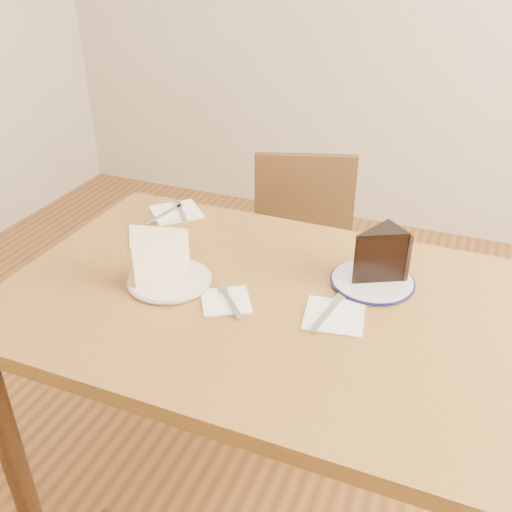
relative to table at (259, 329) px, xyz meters
The scene contains 14 objects.
ground 0.65m from the table, ahead, with size 4.00×4.00×0.00m, color #543116.
table is the anchor object (origin of this frame).
chair_far 0.64m from the table, 97.90° to the left, with size 0.52×0.52×0.83m.
plate_cream 0.25m from the table, behind, with size 0.19×0.19×0.01m, color silver.
plate_navy 0.30m from the table, 32.88° to the left, with size 0.19×0.19×0.01m, color silver.
carrot_cake 0.30m from the table, behind, with size 0.10×0.14×0.11m, color white, non-canonical shape.
chocolate_cake 0.33m from the table, 33.80° to the left, with size 0.09×0.12×0.12m, color black, non-canonical shape.
napkin_cream 0.13m from the table, 139.49° to the right, with size 0.11×0.11×0.00m, color white.
napkin_navy 0.21m from the table, ahead, with size 0.13×0.13×0.00m, color white.
napkin_spare 0.52m from the table, 141.55° to the left, with size 0.14×0.14×0.00m, color white.
fork_cream 0.13m from the table, 129.70° to the right, with size 0.01×0.14×0.00m, color silver.
knife_navy 0.20m from the table, ahead, with size 0.02×0.17×0.00m, color white.
fork_spare 0.52m from the table, 140.12° to the left, with size 0.01×0.14×0.00m, color silver.
knife_spare 0.52m from the table, 146.12° to the left, with size 0.01×0.16×0.00m, color silver.
Camera 1 is at (0.41, -1.03, 1.50)m, focal length 40.00 mm.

